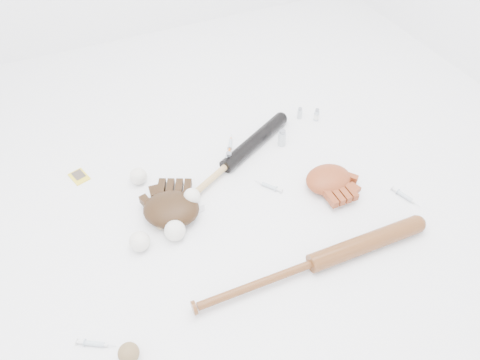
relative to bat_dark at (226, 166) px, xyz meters
name	(u,v)px	position (x,y,z in m)	size (l,w,h in m)	color
bat_dark	(226,166)	(0.00, 0.00, 0.00)	(0.88, 0.06, 0.06)	black
bat_wood	(313,263)	(0.08, -0.59, 0.00)	(0.96, 0.07, 0.07)	brown
glove_dark	(171,209)	(-0.30, -0.15, 0.02)	(0.26, 0.26, 0.10)	black
glove_tan	(328,179)	(0.35, -0.26, 0.01)	(0.23, 0.23, 0.08)	maroon
trading_card	(79,177)	(-0.59, 0.23, -0.03)	(0.06, 0.09, 0.00)	gold
pedestal	(193,205)	(-0.21, -0.14, -0.01)	(0.07, 0.07, 0.04)	white
baseball_on_pedestal	(192,196)	(-0.21, -0.14, 0.04)	(0.07, 0.07, 0.07)	silver
baseball_left	(175,231)	(-0.32, -0.25, 0.01)	(0.08, 0.08, 0.08)	silver
baseball_upper	(138,176)	(-0.36, 0.09, 0.00)	(0.07, 0.07, 0.07)	silver
baseball_mid	(140,241)	(-0.45, -0.24, 0.01)	(0.08, 0.08, 0.08)	silver
baseball_aged	(129,353)	(-0.60, -0.64, 0.00)	(0.07, 0.07, 0.07)	brown
syringe_0	(94,344)	(-0.70, -0.55, -0.02)	(0.14, 0.02, 0.02)	#ADBCC6
syringe_1	(269,186)	(0.12, -0.17, -0.02)	(0.14, 0.03, 0.02)	#ADBCC6
syringe_2	(230,144)	(0.08, 0.15, -0.02)	(0.14, 0.02, 0.02)	#ADBCC6
syringe_3	(405,196)	(0.61, -0.45, -0.02)	(0.15, 0.03, 0.02)	#ADBCC6
vial_0	(317,115)	(0.54, 0.15, 0.00)	(0.02, 0.02, 0.07)	silver
vial_1	(300,113)	(0.47, 0.19, 0.00)	(0.02, 0.02, 0.06)	silver
vial_2	(229,160)	(0.02, 0.02, 0.01)	(0.03, 0.03, 0.08)	silver
vial_3	(282,138)	(0.30, 0.05, 0.01)	(0.04, 0.04, 0.08)	silver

